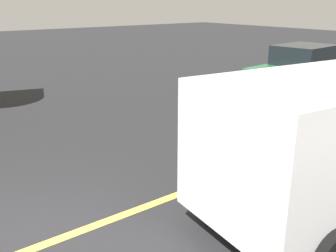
# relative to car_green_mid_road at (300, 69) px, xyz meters

# --- Properties ---
(lane_marking_centre) EXTENTS (28.00, 0.16, 0.01)m
(lane_marking_centre) POSITION_rel_car_green_mid_road_xyz_m (-8.16, -3.43, -0.83)
(lane_marking_centre) COLOR #E0D14C
(car_green_mid_road) EXTENTS (4.40, 2.36, 1.66)m
(car_green_mid_road) POSITION_rel_car_green_mid_road_xyz_m (0.00, 0.00, 0.00)
(car_green_mid_road) COLOR #236B3D
(car_green_mid_road) RESTS_ON ground_plane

